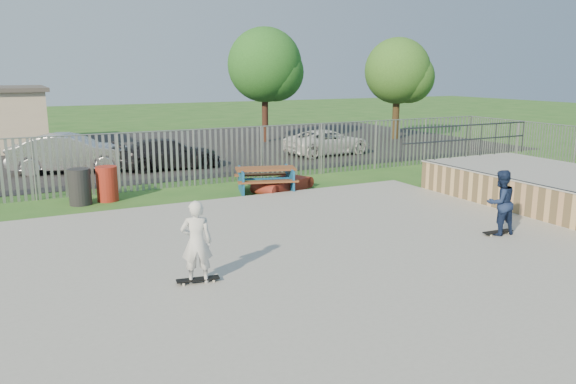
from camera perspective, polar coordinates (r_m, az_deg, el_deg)
name	(u,v)px	position (r m, az deg, el deg)	size (l,w,h in m)	color
ground	(279,267)	(11.88, -0.89, -7.59)	(120.00, 120.00, 0.00)	#285E20
concrete_slab	(279,263)	(11.86, -0.89, -7.25)	(15.00, 12.00, 0.15)	#979792
quarter_pipe	(550,189)	(18.47, 25.11, 0.24)	(5.50, 7.05, 2.19)	tan
fence	(241,179)	(16.07, -4.80, 1.33)	(26.04, 16.02, 2.00)	gray
picnic_table	(266,180)	(18.92, -2.28, 1.26)	(2.36, 2.13, 0.84)	brown
funbox	(283,185)	(19.23, -0.52, 0.73)	(2.14, 1.66, 0.38)	maroon
trash_bin_red	(107,184)	(18.50, -17.90, 0.80)	(0.66, 0.66, 1.10)	maroon
trash_bin_grey	(80,187)	(18.25, -20.40, 0.50)	(0.67, 0.67, 1.11)	black
parking_lot	(116,152)	(29.74, -17.06, 3.95)	(40.00, 18.00, 0.02)	black
car_silver	(71,153)	(24.11, -21.15, 3.70)	(1.63, 4.67, 1.54)	silver
car_dark	(169,154)	(23.86, -12.03, 3.82)	(1.74, 4.29, 1.25)	black
car_white	(327,142)	(27.39, 4.03, 5.08)	(2.00, 4.33, 1.20)	white
tree_mid	(265,65)	(32.21, -2.39, 12.76)	(4.16, 4.16, 6.42)	#3D2118
tree_right	(398,71)	(34.20, 11.07, 11.96)	(3.84, 3.84, 5.93)	#42311A
skateboard_a	(498,233)	(14.53, 20.54, -3.89)	(0.81, 0.25, 0.08)	black
skateboard_b	(198,280)	(10.75, -9.13, -8.86)	(0.82, 0.32, 0.08)	black
skater_navy	(500,203)	(14.35, 20.76, -1.01)	(0.77, 0.60, 1.58)	#162346
skater_white	(197,242)	(10.51, -9.27, -5.05)	(0.57, 0.38, 1.58)	silver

